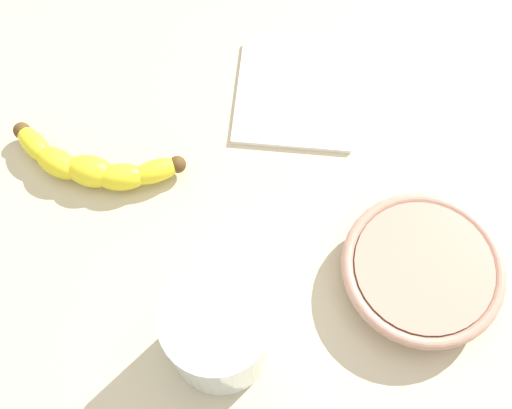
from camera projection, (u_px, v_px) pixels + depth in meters
wooden_tabletop at (223, 285)px, 61.46cm from camera, size 120.00×120.00×3.00cm
banana at (91, 166)px, 63.52cm from camera, size 17.71×10.48×3.31cm
smoothie_glass at (219, 333)px, 52.95cm from camera, size 9.34×9.34×10.31cm
ceramic_bowl at (421, 271)px, 58.19cm from camera, size 15.45×15.45×3.65cm
folded_napkin at (295, 95)px, 68.85cm from camera, size 18.43×18.59×0.60cm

